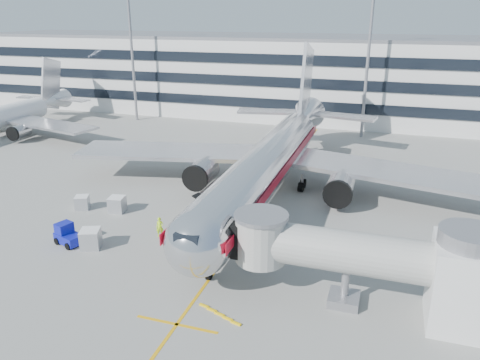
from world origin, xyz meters
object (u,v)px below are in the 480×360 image
(main_jet, at_px, (272,159))
(belt_loader, at_px, (208,211))
(ramp_worker, at_px, (160,227))
(cargo_container_front, at_px, (91,239))
(cargo_container_left, at_px, (82,202))
(baggage_tug, at_px, (67,235))
(cargo_container_right, at_px, (117,204))

(main_jet, xyz_separation_m, belt_loader, (-4.49, -8.56, -3.61))
(belt_loader, distance_m, ramp_worker, 6.15)
(cargo_container_front, relative_size, ramp_worker, 1.13)
(main_jet, relative_size, belt_loader, 10.82)
(cargo_container_left, distance_m, cargo_container_front, 9.49)
(ramp_worker, bearing_deg, cargo_container_front, -165.28)
(belt_loader, relative_size, baggage_tug, 1.60)
(cargo_container_left, height_order, cargo_container_front, cargo_container_front)
(cargo_container_left, distance_m, ramp_worker, 11.44)
(cargo_container_right, xyz_separation_m, ramp_worker, (7.00, -3.83, 0.12))
(main_jet, distance_m, ramp_worker, 16.15)
(belt_loader, height_order, cargo_container_left, belt_loader)
(main_jet, height_order, cargo_container_right, main_jet)
(main_jet, relative_size, ramp_worker, 26.81)
(cargo_container_left, distance_m, cargo_container_right, 3.99)
(baggage_tug, bearing_deg, cargo_container_left, 116.58)
(cargo_container_front, bearing_deg, baggage_tug, 179.31)
(cargo_container_left, height_order, cargo_container_right, cargo_container_right)
(cargo_container_front, bearing_deg, main_jet, 56.31)
(main_jet, xyz_separation_m, cargo_container_front, (-12.03, -18.05, -3.35))
(main_jet, bearing_deg, cargo_container_front, -123.69)
(main_jet, height_order, ramp_worker, main_jet)
(ramp_worker, bearing_deg, cargo_container_left, 138.66)
(belt_loader, bearing_deg, cargo_container_right, -170.14)
(ramp_worker, bearing_deg, cargo_container_right, 126.71)
(baggage_tug, relative_size, ramp_worker, 1.55)
(baggage_tug, bearing_deg, main_jet, 51.14)
(belt_loader, xyz_separation_m, ramp_worker, (-2.69, -5.52, 0.33))
(cargo_container_left, xyz_separation_m, ramp_worker, (10.96, -3.30, 0.21))
(main_jet, distance_m, baggage_tug, 23.39)
(cargo_container_left, relative_size, cargo_container_front, 0.85)
(main_jet, distance_m, cargo_container_left, 21.39)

